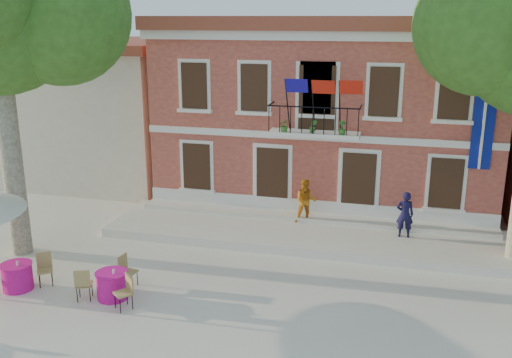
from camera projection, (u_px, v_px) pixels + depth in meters
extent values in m
plane|color=beige|center=(211.00, 287.00, 16.36)|extent=(90.00, 90.00, 0.00)
cube|color=#C56447|center=(331.00, 114.00, 24.21)|extent=(13.00, 8.00, 7.00)
cube|color=brown|center=(334.00, 22.00, 23.18)|extent=(13.50, 8.50, 0.50)
cube|color=silver|center=(319.00, 35.00, 19.62)|extent=(13.30, 0.35, 0.35)
cube|color=silver|center=(314.00, 134.00, 20.08)|extent=(3.20, 0.90, 0.15)
cube|color=black|center=(313.00, 107.00, 19.43)|extent=(3.20, 0.04, 0.04)
cube|color=navy|center=(484.00, 116.00, 18.86)|extent=(0.70, 0.05, 3.60)
cube|color=#160C8E|center=(286.00, 86.00, 19.11)|extent=(0.76, 0.27, 0.47)
cube|color=red|center=(312.00, 86.00, 18.89)|extent=(0.76, 0.29, 0.47)
cube|color=red|center=(339.00, 87.00, 18.68)|extent=(0.76, 0.27, 0.47)
imported|color=#26591E|center=(285.00, 125.00, 19.95)|extent=(0.43, 0.37, 0.48)
imported|color=#26591E|center=(313.00, 127.00, 19.71)|extent=(0.26, 0.21, 0.48)
imported|color=#26591E|center=(342.00, 128.00, 19.47)|extent=(0.27, 0.27, 0.48)
cube|color=beige|center=(100.00, 111.00, 28.07)|extent=(9.00, 9.00, 6.00)
cube|color=brown|center=(95.00, 44.00, 27.19)|extent=(9.40, 9.40, 0.40)
cube|color=silver|center=(306.00, 234.00, 19.93)|extent=(14.00, 3.40, 0.30)
cylinder|color=#A59E84|center=(11.00, 153.00, 17.89)|extent=(0.66, 0.66, 6.70)
imported|color=black|center=(405.00, 214.00, 19.09)|extent=(0.61, 0.43, 1.59)
imported|color=#BF6D16|center=(306.00, 201.00, 20.39)|extent=(0.90, 0.77, 1.62)
cylinder|color=#EF168D|center=(17.00, 277.00, 16.16)|extent=(0.84, 0.84, 0.75)
cylinder|color=#EF168D|center=(16.00, 264.00, 16.05)|extent=(0.90, 0.90, 0.02)
cube|color=#A28E51|center=(45.00, 270.00, 16.38)|extent=(0.58, 0.58, 0.95)
cylinder|color=#EF168D|center=(112.00, 285.00, 15.64)|extent=(0.84, 0.84, 0.75)
cylinder|color=#EF168D|center=(111.00, 273.00, 15.54)|extent=(0.90, 0.90, 0.02)
cube|color=#A28E51|center=(84.00, 283.00, 15.54)|extent=(0.54, 0.54, 0.95)
cube|color=#A28E51|center=(123.00, 292.00, 15.03)|extent=(0.59, 0.59, 0.95)
cube|color=#A28E51|center=(128.00, 271.00, 16.27)|extent=(0.48, 0.48, 0.95)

